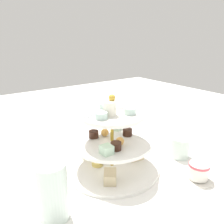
{
  "coord_description": "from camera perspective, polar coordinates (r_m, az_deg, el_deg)",
  "views": [
    {
      "loc": [
        0.36,
        0.5,
        0.39
      ],
      "look_at": [
        0.0,
        0.0,
        0.18
      ],
      "focal_mm": 36.29,
      "sensor_mm": 36.0,
      "label": 1
    }
  ],
  "objects": [
    {
      "name": "ground_plane",
      "position": [
        0.73,
        0.0,
        -13.86
      ],
      "size": [
        2.4,
        2.4,
        0.0
      ],
      "primitive_type": "plane",
      "color": "white"
    },
    {
      "name": "tiered_serving_stand",
      "position": [
        0.7,
        -0.05,
        -8.78
      ],
      "size": [
        0.29,
        0.29,
        0.24
      ],
      "color": "white",
      "rests_on": "ground_plane"
    },
    {
      "name": "water_glass_tall_right",
      "position": [
        0.54,
        -14.75,
        -18.84
      ],
      "size": [
        0.07,
        0.07,
        0.14
      ],
      "primitive_type": "cylinder",
      "color": "silver",
      "rests_on": "ground_plane"
    },
    {
      "name": "water_glass_short_left",
      "position": [
        0.81,
        16.75,
        -8.48
      ],
      "size": [
        0.06,
        0.06,
        0.07
      ],
      "primitive_type": "cylinder",
      "color": "silver",
      "rests_on": "ground_plane"
    },
    {
      "name": "teacup_with_saucer",
      "position": [
        0.71,
        20.94,
        -13.91
      ],
      "size": [
        0.09,
        0.09,
        0.05
      ],
      "color": "white",
      "rests_on": "ground_plane"
    },
    {
      "name": "butter_knife_left",
      "position": [
        0.87,
        -18.24,
        -9.09
      ],
      "size": [
        0.15,
        0.1,
        0.0
      ],
      "primitive_type": "cube",
      "rotation": [
        0.0,
        0.0,
        0.56
      ],
      "color": "silver",
      "rests_on": "ground_plane"
    }
  ]
}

